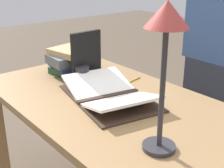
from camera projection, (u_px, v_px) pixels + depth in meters
The scene contains 8 objects.
reading_desk at pixel (117, 123), 1.43m from camera, with size 1.43×0.75×0.76m.
open_book at pixel (109, 94), 1.43m from camera, with size 0.55×0.41×0.07m.
book_stack_tall at pixel (73, 60), 1.75m from camera, with size 0.24×0.27×0.15m.
book_standing_upright at pixel (86, 56), 1.62m from camera, with size 0.02×0.18×0.26m.
reading_lamp at pixel (166, 38), 0.91m from camera, with size 0.13×0.13×0.49m.
coffee_mug at pixel (82, 75), 1.61m from camera, with size 0.10×0.07×0.09m.
pencil at pixel (132, 81), 1.65m from camera, with size 0.03×0.15×0.01m.
person_reader at pixel (218, 54), 1.80m from camera, with size 0.36×0.22×1.73m.
Camera 1 is at (-0.97, 0.83, 1.35)m, focal length 50.00 mm.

